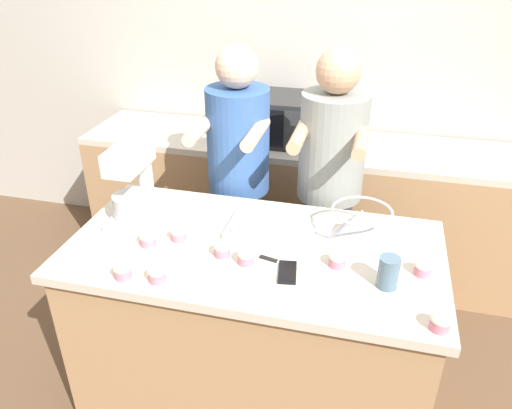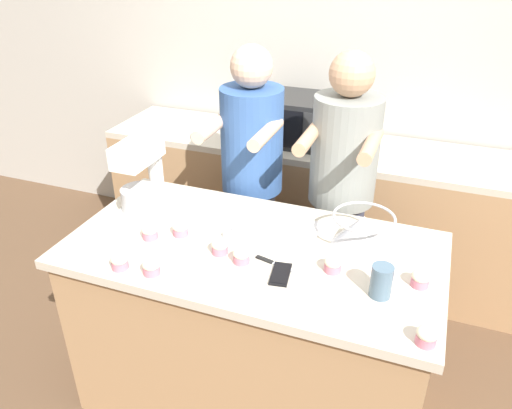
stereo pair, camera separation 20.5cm
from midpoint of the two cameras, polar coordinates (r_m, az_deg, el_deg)
The scene contains 22 objects.
ground_plane at distance 2.71m, azimuth 1.99°, elevation -20.77°, with size 16.00×16.00×0.00m, color brown.
back_wall at distance 3.36m, azimuth 11.46°, elevation 16.08°, with size 10.00×0.06×2.70m.
island_counter at distance 2.38m, azimuth 2.17°, elevation -13.77°, with size 1.58×0.82×0.89m.
back_counter at distance 3.36m, azimuth 8.90°, elevation -0.29°, with size 2.80×0.60×0.89m.
person_left at distance 2.71m, azimuth 1.69°, elevation 2.02°, with size 0.34×0.50×1.59m.
person_right at distance 2.61m, azimuth 11.83°, elevation 0.33°, with size 0.35×0.51×1.60m.
stand_mixer at distance 2.32m, azimuth -10.43°, elevation 2.52°, with size 0.20×0.30×0.36m.
mixing_bowl at distance 2.14m, azimuth 14.80°, elevation -2.92°, with size 0.26×0.26×0.15m.
baking_tray at distance 2.20m, azimuth 4.68°, elevation -2.82°, with size 0.38×0.24×0.04m.
microwave_oven at distance 3.16m, azimuth 6.07°, elevation 9.72°, with size 0.48×0.39×0.28m.
cell_phone at distance 1.95m, azimuth 5.87°, elevation -8.01°, with size 0.09×0.15×0.01m.
drinking_glass at distance 1.89m, azimuth 17.21°, elevation -8.48°, with size 0.08×0.08×0.13m.
knife at distance 2.00m, azimuth 5.29°, elevation -6.90°, with size 0.22×0.07×0.01m.
cupcake_0 at distance 1.96m, azimuth -8.96°, elevation -7.13°, with size 0.07×0.07×0.06m.
cupcake_1 at distance 2.05m, azimuth -1.31°, elevation -4.91°, with size 0.07×0.07×0.06m.
cupcake_2 at distance 2.17m, azimuth -9.43°, elevation -3.16°, with size 0.07×0.07×0.06m.
cupcake_3 at distance 2.01m, azimuth -12.53°, elevation -6.44°, with size 0.07×0.07×0.06m.
cupcake_4 at distance 2.18m, azimuth -6.00°, elevation -2.82°, with size 0.07×0.07×0.06m.
cupcake_5 at distance 1.99m, azimuth 11.75°, elevation -6.78°, with size 0.07×0.07×0.06m.
cupcake_6 at distance 1.99m, azimuth 1.26°, elevation -5.93°, with size 0.07×0.07×0.06m.
cupcake_7 at distance 2.00m, azimuth 21.14°, elevation -8.00°, with size 0.07×0.07×0.06m.
cupcake_8 at distance 1.77m, azimuth 22.22°, elevation -13.85°, with size 0.07×0.07×0.06m.
Camera 2 is at (0.63, -1.64, 2.06)m, focal length 35.00 mm.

